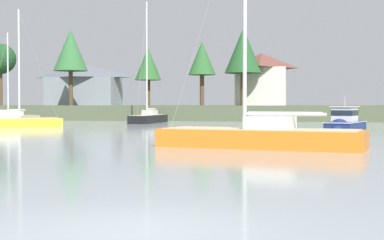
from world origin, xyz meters
The scene contains 15 objects.
ground_plane centered at (0.00, 0.00, 0.00)m, with size 400.00×400.00×0.00m, color #939EA3.
far_shore_bank centered at (0.00, 80.33, 0.94)m, with size 166.62×46.52×1.89m, color #4C563D.
cruiser_navy centered at (6.19, 33.13, 0.45)m, with size 3.71×6.84×3.32m.
sailboat_orange centered at (1.08, 17.52, 0.27)m, with size 9.95×4.81×12.95m.
sailboat_yellow centered at (-21.94, 36.81, 0.24)m, with size 8.17×7.33×10.98m.
sailboat_sand centered at (-29.15, 50.31, 0.24)m, with size 3.04×8.65×10.61m.
sailboat_black centered at (-13.16, 50.96, 0.29)m, with size 2.36×8.59×13.79m.
dinghy_cream centered at (-0.67, 37.78, 0.13)m, with size 1.39×3.17×0.50m.
shore_tree_right centered at (-30.64, 71.07, 10.16)m, with size 5.13×5.13×11.49m.
shore_tree_inland_c centered at (-44.01, 74.46, 9.31)m, with size 4.89×4.89×9.94m.
shore_tree_center_right centered at (-18.28, 69.98, 7.82)m, with size 3.84×3.84×8.38m.
shore_tree_center centered at (-4.26, 67.80, 9.33)m, with size 5.08×5.08×10.64m.
shore_tree_far_right centered at (-9.76, 66.46, 8.24)m, with size 3.74×3.74×8.75m.
cottage_eastern centered at (-2.06, 73.65, 5.83)m, with size 7.61×9.21×7.63m.
cottage_near_water centered at (-32.68, 81.65, 5.50)m, with size 12.68×6.89×6.99m.
Camera 1 is at (2.61, -8.72, 2.02)m, focal length 52.25 mm.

